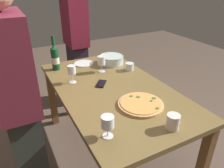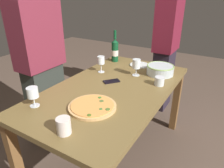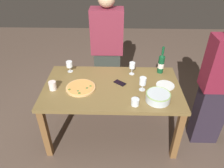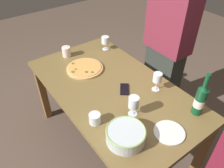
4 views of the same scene
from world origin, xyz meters
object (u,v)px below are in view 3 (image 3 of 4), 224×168
Objects in this scene: pizza at (81,88)px; wine_bottle at (161,63)px; cup_amber at (53,86)px; person_host at (218,86)px; wine_glass_by_bottle at (132,66)px; wine_glass_far_left at (69,64)px; person_guest_left at (107,51)px; side_plate at (165,85)px; cell_phone at (120,83)px; serving_bowl at (158,97)px; dining_table at (112,92)px; wine_glass_near_pizza at (143,82)px; cup_ceramic at (135,102)px.

wine_bottle reaches higher than pizza.
person_host is at bearing -0.15° from cup_amber.
wine_glass_by_bottle is at bearing -171.49° from wine_bottle.
wine_glass_by_bottle reaches higher than cup_amber.
person_guest_left is at bearing 43.16° from wine_glass_far_left.
cell_phone is (-0.53, 0.04, 0.00)m from side_plate.
person_guest_left is at bearing 120.10° from serving_bowl.
wine_bottle is (0.61, 0.33, 0.22)m from dining_table.
dining_table is 9.83× the size of wine_glass_near_pizza.
person_host is at bearing -11.02° from side_plate.
wine_bottle is at bearing -31.99° from person_host.
cup_ceramic is at bearing -15.26° from cup_amber.
wine_glass_far_left is 1.01× the size of cell_phone.
person_host is at bearing 13.64° from serving_bowl.
person_host is (1.86, -0.00, 0.03)m from cup_amber.
pizza is 0.21× the size of person_host.
person_host is at bearing -1.11° from pizza.
dining_table is at bearing -0.00° from person_guest_left.
cup_ceramic is at bearing -24.48° from pizza.
serving_bowl is at bearing -101.55° from wine_bottle.
wine_bottle is at bearing 17.68° from cup_amber.
person_host reaches higher than wine_bottle.
person_host is at bearing -13.05° from wine_glass_far_left.
cup_ceramic is 1.14m from person_guest_left.
wine_glass_by_bottle is 0.80m from wine_glass_far_left.
cell_phone is at bearing 10.43° from cup_amber.
side_plate is at bearing 43.12° from cup_ceramic.
wine_glass_near_pizza is at bearing 0.98° from cup_amber.
serving_bowl is 1.61× the size of wine_glass_by_bottle.
side_plate is 0.57m from person_host.
dining_table is at bearing -29.87° from wine_glass_far_left.
cup_ceramic is at bearing -136.88° from side_plate.
cell_phone is at bearing 33.43° from dining_table.
wine_glass_by_bottle is (-0.10, 0.34, 0.01)m from wine_glass_near_pizza.
pizza is 0.43m from wine_glass_far_left.
cell_phone is (-0.40, 0.31, -0.05)m from serving_bowl.
person_host reaches higher than cup_amber.
cell_phone is at bearing 153.96° from wine_glass_near_pizza.
pizza is 0.97× the size of wine_bottle.
person_guest_left is (-0.18, 0.69, 0.09)m from cell_phone.
side_plate is at bearing 64.32° from serving_bowl.
wine_bottle is 0.76m from cup_ceramic.
person_guest_left is (-0.71, 0.73, 0.09)m from side_plate.
person_guest_left reaches higher than wine_glass_far_left.
person_guest_left reaches higher than pizza.
serving_bowl is at bearing -8.37° from cup_amber.
cup_amber is (-0.31, -0.03, 0.04)m from pizza.
wine_bottle is 2.17× the size of wine_glass_near_pizza.
wine_glass_near_pizza is at bearing -162.98° from side_plate.
serving_bowl is at bearing -26.99° from dining_table.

